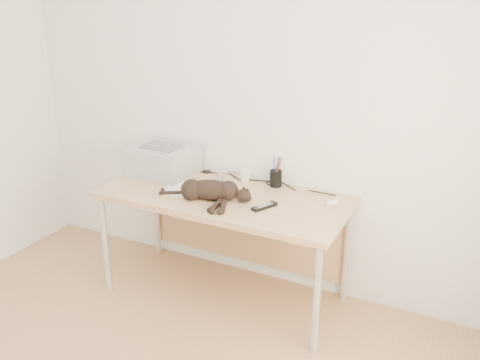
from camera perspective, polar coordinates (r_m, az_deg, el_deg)
The scene contains 11 objects.
wall_back at distance 3.55m, azimuth 0.88°, elevation 8.80°, with size 3.50×3.50×0.00m, color white.
desk at distance 3.54m, azimuth -1.12°, elevation -3.10°, with size 1.60×0.70×0.74m.
printer at distance 3.79m, azimuth -8.27°, elevation 2.13°, with size 0.45×0.39×0.20m.
papers at distance 3.50m, azimuth -5.54°, elevation -1.04°, with size 0.34×0.27×0.01m.
cat at distance 3.32m, azimuth -3.39°, elevation -1.17°, with size 0.60×0.30×0.14m.
mug at distance 3.62m, azimuth 0.55°, elevation 0.44°, with size 0.09×0.09×0.08m, color white.
pen_cup at distance 3.54m, azimuth 3.84°, elevation 0.21°, with size 0.08×0.08×0.20m.
remote_grey at distance 3.60m, azimuth -2.42°, elevation -0.20°, with size 0.05×0.19×0.02m, color slate.
remote_black at distance 3.22m, azimuth 2.62°, elevation -2.83°, with size 0.05×0.17×0.02m, color black.
mouse at distance 3.33m, azimuth 9.81°, elevation -2.18°, with size 0.06×0.10×0.03m, color white.
cable_tangle at distance 3.67m, azimuth 0.49°, elevation 0.16°, with size 1.36×0.07×0.01m, color black, non-canonical shape.
Camera 1 is at (1.51, -1.38, 2.05)m, focal length 40.00 mm.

